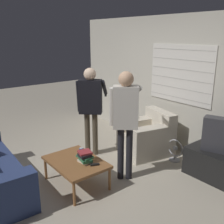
{
  "coord_description": "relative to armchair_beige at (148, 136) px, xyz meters",
  "views": [
    {
      "loc": [
        3.29,
        -2.0,
        2.19
      ],
      "look_at": [
        0.16,
        0.51,
        1.0
      ],
      "focal_mm": 42.0,
      "sensor_mm": 36.0,
      "label": 1
    }
  ],
  "objects": [
    {
      "name": "tv",
      "position": [
        1.38,
        0.2,
        0.4
      ],
      "size": [
        0.65,
        0.4,
        0.53
      ],
      "rotation": [
        0.0,
        0.0,
        3.5
      ],
      "color": "#2D2D33",
      "rests_on": "tv_stand"
    },
    {
      "name": "spare_remote",
      "position": [
        0.41,
        -1.51,
        0.08
      ],
      "size": [
        0.09,
        0.14,
        0.02
      ],
      "rotation": [
        0.0,
        0.0,
        -0.38
      ],
      "color": "black",
      "rests_on": "coffee_table"
    },
    {
      "name": "armchair_beige",
      "position": [
        0.0,
        0.0,
        0.0
      ],
      "size": [
        0.95,
        1.01,
        0.81
      ],
      "rotation": [
        0.0,
        0.0,
        2.91
      ],
      "color": "beige",
      "rests_on": "ground_plane"
    },
    {
      "name": "person_left_standing",
      "position": [
        -0.62,
        -0.87,
        0.71
      ],
      "size": [
        0.48,
        0.76,
        1.64
      ],
      "rotation": [
        0.0,
        0.0,
        0.81
      ],
      "color": "#4C4233",
      "rests_on": "ground_plane"
    },
    {
      "name": "wall_back",
      "position": [
        -0.08,
        0.59,
        0.96
      ],
      "size": [
        5.2,
        0.08,
        2.55
      ],
      "color": "#BCB7A8",
      "rests_on": "ground_plane"
    },
    {
      "name": "book_stack",
      "position": [
        0.24,
        -1.57,
        0.15
      ],
      "size": [
        0.26,
        0.21,
        0.17
      ],
      "color": "beige",
      "rests_on": "coffee_table"
    },
    {
      "name": "ground_plane",
      "position": [
        -0.1,
        -1.44,
        -0.33
      ],
      "size": [
        16.0,
        16.0,
        0.0
      ],
      "primitive_type": "plane",
      "color": "#B2A893"
    },
    {
      "name": "person_right_standing",
      "position": [
        0.43,
        -0.96,
        0.75
      ],
      "size": [
        0.54,
        0.77,
        1.7
      ],
      "rotation": [
        0.0,
        0.0,
        0.87
      ],
      "color": "black",
      "rests_on": "ground_plane"
    },
    {
      "name": "floor_fan",
      "position": [
        0.55,
        0.14,
        -0.13
      ],
      "size": [
        0.32,
        0.2,
        0.4
      ],
      "color": "#A8A8AD",
      "rests_on": "ground_plane"
    },
    {
      "name": "tv_stand",
      "position": [
        1.38,
        0.2,
        -0.1
      ],
      "size": [
        0.99,
        0.59,
        0.46
      ],
      "color": "black",
      "rests_on": "ground_plane"
    },
    {
      "name": "coffee_table",
      "position": [
        0.12,
        -1.65,
        0.03
      ],
      "size": [
        0.94,
        0.67,
        0.39
      ],
      "color": "brown",
      "rests_on": "ground_plane"
    },
    {
      "name": "soda_can",
      "position": [
        0.01,
        -1.49,
        0.13
      ],
      "size": [
        0.07,
        0.07,
        0.13
      ],
      "color": "#194C9E",
      "rests_on": "coffee_table"
    }
  ]
}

